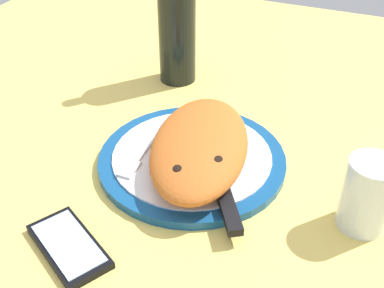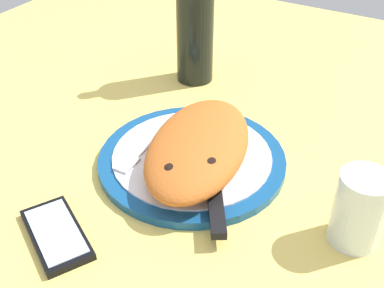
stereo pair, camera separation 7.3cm
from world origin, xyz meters
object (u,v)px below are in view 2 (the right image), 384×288
Objects in this scene: fork at (145,147)px; water_glass at (358,213)px; wine_bottle at (195,21)px; knife at (215,197)px; smartphone at (56,234)px; calzone at (198,146)px; plate at (192,159)px.

fork is 1.67× the size of water_glass.
fork is at bearing 13.22° from wine_bottle.
knife is 1.90× the size of water_glass.
water_glass is at bearing 54.82° from wine_bottle.
knife reaches higher than smartphone.
wine_bottle reaches higher than water_glass.
knife is 39.17cm from wine_bottle.
plate is at bearing -120.35° from calzone.
calzone reaches higher than fork.
knife is at bearing -77.55° from water_glass.
calzone is 24.14cm from water_glass.
water_glass is at bearing 119.72° from smartphone.
calzone is 2.79× the size of water_glass.
fork is at bearing -81.97° from calzone.
fork is (1.24, -8.80, -2.57)cm from calzone.
calzone is 23.39cm from smartphone.
plate is 2.09× the size of smartphone.
calzone is (0.97, 1.66, 3.64)cm from plate.
water_glass is at bearing 84.56° from calzone.
water_glass is (-18.91, 33.12, 3.95)cm from smartphone.
wine_bottle is at bearing -166.78° from fork.
knife is at bearing 44.25° from calzone.
water_glass reaches higher than calzone.
wine_bottle is at bearing -151.17° from plate.
wine_bottle is at bearing -149.25° from calzone.
knife is at bearing 47.01° from plate.
calzone is at bearing 156.79° from smartphone.
knife reaches higher than fork.
smartphone is at bearing -45.44° from knife.
wine_bottle reaches higher than calzone.
calzone is 9.02cm from knife.
calzone reaches higher than smartphone.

